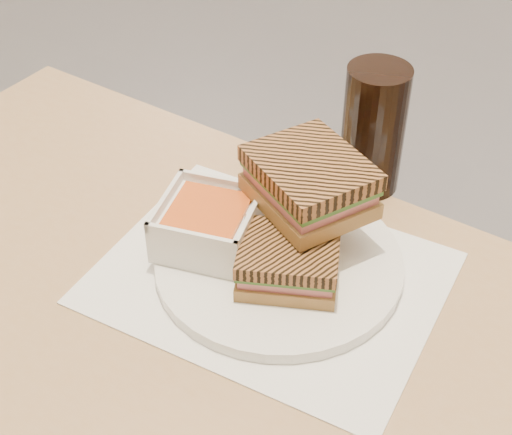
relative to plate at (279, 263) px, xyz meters
The scene contains 6 objects.
tray_liner 0.02m from the plate, 95.21° to the right, with size 0.38×0.29×0.00m.
plate is the anchor object (origin of this frame).
soup_bowl 0.09m from the plate, 169.47° to the right, with size 0.13×0.13×0.06m.
panini_lower 0.05m from the plate, 44.82° to the right, with size 0.13×0.12×0.05m.
panini_upper 0.10m from the plate, 78.23° to the left, with size 0.17×0.16×0.06m.
cola_glass 0.21m from the plate, 82.65° to the left, with size 0.08×0.08×0.17m.
Camera 1 is at (0.32, -2.55, 1.35)m, focal length 52.91 mm.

